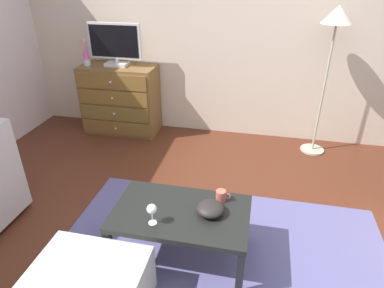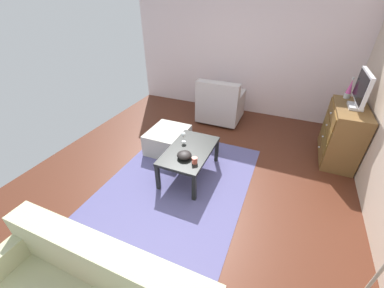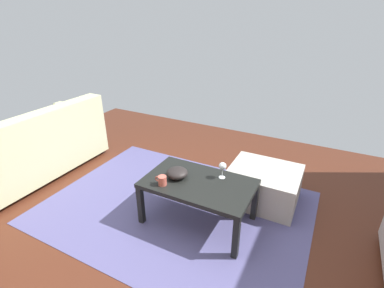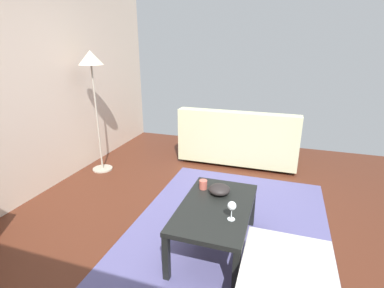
{
  "view_description": "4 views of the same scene",
  "coord_description": "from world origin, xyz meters",
  "px_view_note": "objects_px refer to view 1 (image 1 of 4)",
  "views": [
    {
      "loc": [
        0.39,
        -1.96,
        2.0
      ],
      "look_at": [
        -0.06,
        0.08,
        0.88
      ],
      "focal_mm": 31.11,
      "sensor_mm": 36.0,
      "label": 1
    },
    {
      "loc": [
        2.43,
        0.98,
        2.3
      ],
      "look_at": [
        0.18,
        0.02,
        0.73
      ],
      "focal_mm": 22.01,
      "sensor_mm": 36.0,
      "label": 2
    },
    {
      "loc": [
        -1.02,
        1.8,
        1.83
      ],
      "look_at": [
        -0.12,
        0.05,
        0.9
      ],
      "focal_mm": 26.36,
      "sensor_mm": 36.0,
      "label": 3
    },
    {
      "loc": [
        -2.2,
        -0.61,
        1.74
      ],
      "look_at": [
        0.09,
        0.14,
        0.9
      ],
      "focal_mm": 26.99,
      "sensor_mm": 36.0,
      "label": 4
    }
  ],
  "objects_px": {
    "tv": "(115,44)",
    "standing_lamp": "(335,30)",
    "wine_glass": "(152,210)",
    "bowl_decorative": "(210,209)",
    "mug": "(221,196)",
    "dresser": "(121,100)",
    "lava_lamp": "(86,54)",
    "coffee_table": "(181,217)"
  },
  "relations": [
    {
      "from": "tv",
      "to": "standing_lamp",
      "type": "xyz_separation_m",
      "value": [
        2.5,
        -0.07,
        0.26
      ]
    },
    {
      "from": "tv",
      "to": "wine_glass",
      "type": "xyz_separation_m",
      "value": [
        1.17,
        -2.21,
        -0.61
      ]
    },
    {
      "from": "bowl_decorative",
      "to": "mug",
      "type": "bearing_deg",
      "value": 71.99
    },
    {
      "from": "dresser",
      "to": "mug",
      "type": "relative_size",
      "value": 8.48
    },
    {
      "from": "wine_glass",
      "to": "mug",
      "type": "distance_m",
      "value": 0.56
    },
    {
      "from": "tv",
      "to": "lava_lamp",
      "type": "bearing_deg",
      "value": -169.78
    },
    {
      "from": "standing_lamp",
      "to": "bowl_decorative",
      "type": "bearing_deg",
      "value": -116.04
    },
    {
      "from": "lava_lamp",
      "to": "bowl_decorative",
      "type": "relative_size",
      "value": 1.67
    },
    {
      "from": "coffee_table",
      "to": "bowl_decorative",
      "type": "height_order",
      "value": "bowl_decorative"
    },
    {
      "from": "dresser",
      "to": "mug",
      "type": "xyz_separation_m",
      "value": [
        1.59,
        -1.84,
        0.03
      ]
    },
    {
      "from": "coffee_table",
      "to": "wine_glass",
      "type": "distance_m",
      "value": 0.28
    },
    {
      "from": "tv",
      "to": "coffee_table",
      "type": "height_order",
      "value": "tv"
    },
    {
      "from": "wine_glass",
      "to": "standing_lamp",
      "type": "relative_size",
      "value": 0.09
    },
    {
      "from": "lava_lamp",
      "to": "bowl_decorative",
      "type": "xyz_separation_m",
      "value": [
        1.92,
        -1.96,
        -0.56
      ]
    },
    {
      "from": "lava_lamp",
      "to": "standing_lamp",
      "type": "bearing_deg",
      "value": -0.1
    },
    {
      "from": "dresser",
      "to": "wine_glass",
      "type": "bearing_deg",
      "value": -62.06
    },
    {
      "from": "dresser",
      "to": "coffee_table",
      "type": "xyz_separation_m",
      "value": [
        1.32,
        -2.03,
        -0.06
      ]
    },
    {
      "from": "wine_glass",
      "to": "dresser",
      "type": "bearing_deg",
      "value": 117.94
    },
    {
      "from": "bowl_decorative",
      "to": "standing_lamp",
      "type": "xyz_separation_m",
      "value": [
        0.96,
        1.96,
        0.94
      ]
    },
    {
      "from": "mug",
      "to": "standing_lamp",
      "type": "xyz_separation_m",
      "value": [
        0.9,
        1.79,
        0.94
      ]
    },
    {
      "from": "coffee_table",
      "to": "standing_lamp",
      "type": "distance_m",
      "value": 2.52
    },
    {
      "from": "tv",
      "to": "coffee_table",
      "type": "xyz_separation_m",
      "value": [
        1.33,
        -2.05,
        -0.78
      ]
    },
    {
      "from": "lava_lamp",
      "to": "standing_lamp",
      "type": "distance_m",
      "value": 2.9
    },
    {
      "from": "coffee_table",
      "to": "standing_lamp",
      "type": "relative_size",
      "value": 0.59
    },
    {
      "from": "lava_lamp",
      "to": "coffee_table",
      "type": "xyz_separation_m",
      "value": [
        1.7,
        -1.98,
        -0.65
      ]
    },
    {
      "from": "lava_lamp",
      "to": "coffee_table",
      "type": "relative_size",
      "value": 0.33
    },
    {
      "from": "lava_lamp",
      "to": "wine_glass",
      "type": "relative_size",
      "value": 2.1
    },
    {
      "from": "lava_lamp",
      "to": "tv",
      "type": "bearing_deg",
      "value": 10.22
    },
    {
      "from": "dresser",
      "to": "bowl_decorative",
      "type": "bearing_deg",
      "value": -52.64
    },
    {
      "from": "mug",
      "to": "bowl_decorative",
      "type": "height_order",
      "value": "bowl_decorative"
    },
    {
      "from": "mug",
      "to": "standing_lamp",
      "type": "height_order",
      "value": "standing_lamp"
    },
    {
      "from": "coffee_table",
      "to": "mug",
      "type": "relative_size",
      "value": 8.66
    },
    {
      "from": "lava_lamp",
      "to": "standing_lamp",
      "type": "xyz_separation_m",
      "value": [
        2.87,
        -0.01,
        0.39
      ]
    },
    {
      "from": "tv",
      "to": "bowl_decorative",
      "type": "xyz_separation_m",
      "value": [
        1.54,
        -2.03,
        -0.68
      ]
    },
    {
      "from": "tv",
      "to": "mug",
      "type": "bearing_deg",
      "value": -49.37
    },
    {
      "from": "coffee_table",
      "to": "bowl_decorative",
      "type": "relative_size",
      "value": 4.99
    },
    {
      "from": "lava_lamp",
      "to": "dresser",
      "type": "bearing_deg",
      "value": 6.49
    },
    {
      "from": "standing_lamp",
      "to": "dresser",
      "type": "bearing_deg",
      "value": 178.88
    },
    {
      "from": "tv",
      "to": "standing_lamp",
      "type": "distance_m",
      "value": 2.51
    },
    {
      "from": "coffee_table",
      "to": "standing_lamp",
      "type": "height_order",
      "value": "standing_lamp"
    },
    {
      "from": "lava_lamp",
      "to": "wine_glass",
      "type": "distance_m",
      "value": 2.69
    },
    {
      "from": "lava_lamp",
      "to": "bowl_decorative",
      "type": "distance_m",
      "value": 2.8
    }
  ]
}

